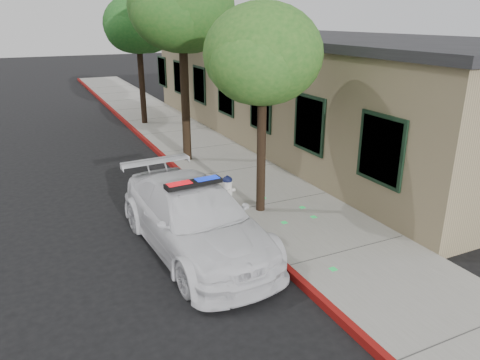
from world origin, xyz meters
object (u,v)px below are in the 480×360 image
Objects in this scene: clapboard_building at (313,88)px; fire_hydrant at (227,189)px; street_tree_mid at (181,11)px; street_tree_far at (139,27)px; police_car at (195,218)px; street_tree_near at (263,59)px.

fire_hydrant is at bearing -139.52° from clapboard_building.
clapboard_building is at bearing 10.97° from street_tree_mid.
street_tree_far is (-5.84, 5.24, 2.34)m from clapboard_building.
police_car is 4.00m from street_tree_near.
clapboard_building is 10.84m from police_car.
street_tree_mid is (1.95, 6.09, 4.31)m from police_car.
police_car is 7.09× the size of fire_hydrant.
police_car is at bearing -155.39° from street_tree_near.
street_tree_near is at bearing 20.67° from police_car.
police_car reaches higher than fire_hydrant.
fire_hydrant is 11.35m from street_tree_far.
street_tree_near is 0.78× the size of street_tree_mid.
street_tree_far reaches higher than police_car.
clapboard_building reaches higher than fire_hydrant.
fire_hydrant is (-6.32, -5.40, -1.60)m from clapboard_building.
clapboard_building is at bearing 47.39° from street_tree_near.
fire_hydrant is 0.11× the size of street_tree_mid.
police_car is 0.81× the size of street_tree_mid.
police_car is at bearing -99.52° from street_tree_far.
street_tree_near is (2.18, 1.00, 3.21)m from police_car.
fire_hydrant is at bearing 123.12° from street_tree_near.
clapboard_building is at bearing -41.93° from street_tree_far.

